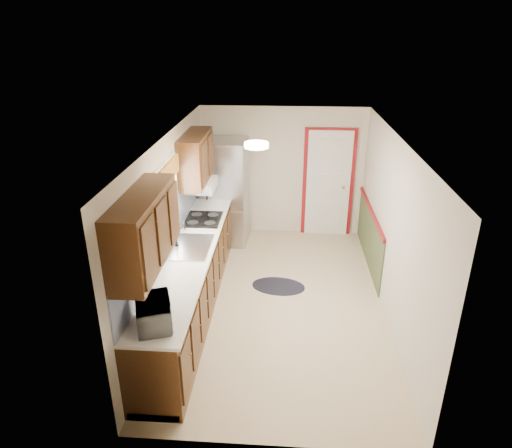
# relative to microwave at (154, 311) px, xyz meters

# --- Properties ---
(room_shell) EXTENTS (3.20, 5.20, 2.52)m
(room_shell) POSITION_rel_microwave_xyz_m (1.20, 1.95, 0.09)
(room_shell) COLOR beige
(room_shell) RESTS_ON ground
(kitchen_run) EXTENTS (0.63, 4.00, 2.20)m
(kitchen_run) POSITION_rel_microwave_xyz_m (-0.04, 1.66, -0.30)
(kitchen_run) COLOR #3D200D
(kitchen_run) RESTS_ON ground
(back_wall_trim) EXTENTS (1.12, 2.30, 2.08)m
(back_wall_trim) POSITION_rel_microwave_xyz_m (2.19, 4.16, -0.22)
(back_wall_trim) COLOR maroon
(back_wall_trim) RESTS_ON ground
(ceiling_fixture) EXTENTS (0.30, 0.30, 0.06)m
(ceiling_fixture) POSITION_rel_microwave_xyz_m (0.90, 1.75, 1.25)
(ceiling_fixture) COLOR #FFD88C
(ceiling_fixture) RESTS_ON room_shell
(microwave) EXTENTS (0.42, 0.56, 0.33)m
(microwave) POSITION_rel_microwave_xyz_m (0.00, 0.00, 0.00)
(microwave) COLOR white
(microwave) RESTS_ON kitchen_run
(refrigerator) EXTENTS (0.82, 0.81, 1.89)m
(refrigerator) POSITION_rel_microwave_xyz_m (0.18, 4.00, -0.16)
(refrigerator) COLOR #B7B7BC
(refrigerator) RESTS_ON ground
(rug) EXTENTS (0.88, 0.63, 0.01)m
(rug) POSITION_rel_microwave_xyz_m (1.20, 2.36, -1.10)
(rug) COLOR black
(rug) RESTS_ON ground
(cooktop) EXTENTS (0.54, 0.65, 0.02)m
(cooktop) POSITION_rel_microwave_xyz_m (0.01, 2.70, -0.16)
(cooktop) COLOR black
(cooktop) RESTS_ON kitchen_run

